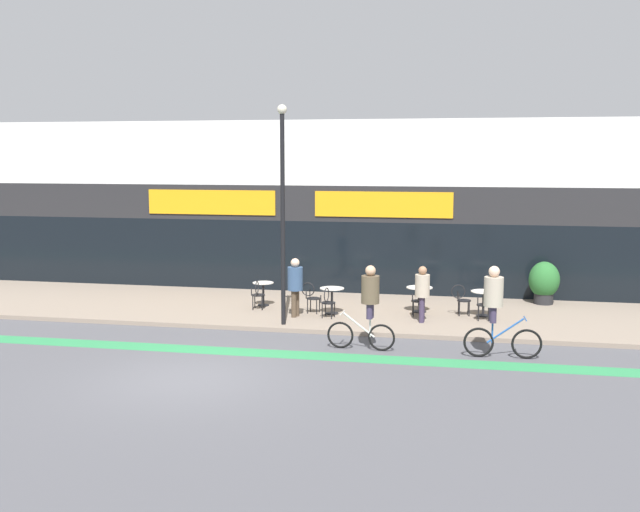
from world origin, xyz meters
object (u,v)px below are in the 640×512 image
bistro_table_1 (332,295)px  pedestrian_near_end (422,289)px  cafe_chair_1_near (328,300)px  cafe_chair_3_near (484,303)px  cafe_chair_2_near (418,299)px  planter_pot (544,282)px  cafe_chair_0_near (258,293)px  cafe_chair_1_side (311,296)px  lamp_post (283,201)px  cyclist_0 (368,301)px  cyclist_1 (496,305)px  bistro_table_3 (484,298)px  bistro_table_0 (263,289)px  cafe_chair_3_side (461,298)px  pedestrian_far_end (295,282)px  bistro_table_2 (419,294)px

bistro_table_1 → pedestrian_near_end: (2.66, -0.59, 0.39)m
cafe_chair_1_near → cafe_chair_3_near: size_ratio=1.00×
cafe_chair_2_near → planter_pot: 4.55m
cafe_chair_0_near → cafe_chair_1_side: bearing=-98.0°
lamp_post → cyclist_0: (2.58, -1.81, -2.28)m
cafe_chair_3_near → bistro_table_1: bearing=88.0°
cafe_chair_1_side → cyclist_1: bearing=-28.0°
bistro_table_3 → cafe_chair_0_near: cafe_chair_0_near is taller
bistro_table_0 → cafe_chair_0_near: 0.63m
bistro_table_1 → cafe_chair_1_near: cafe_chair_1_near is taller
bistro_table_1 → pedestrian_near_end: pedestrian_near_end is taller
bistro_table_1 → cafe_chair_3_side: size_ratio=0.85×
bistro_table_0 → cafe_chair_1_side: size_ratio=0.81×
bistro_table_3 → lamp_post: size_ratio=0.12×
cafe_chair_1_near → cafe_chair_2_near: bearing=-65.3°
bistro_table_0 → cafe_chair_3_near: size_ratio=0.81×
bistro_table_0 → pedestrian_near_end: bearing=-15.1°
bistro_table_0 → pedestrian_near_end: (4.95, -1.33, 0.42)m
cafe_chair_1_side → lamp_post: size_ratio=0.15×
planter_pot → cyclist_0: (-4.70, -6.17, 0.41)m
pedestrian_far_end → cafe_chair_3_side: bearing=-150.4°
cafe_chair_1_near → pedestrian_far_end: pedestrian_far_end is taller
cyclist_0 → cyclist_1: bearing=-178.4°
cafe_chair_1_near → cafe_chair_0_near: bearing=79.9°
bistro_table_1 → cyclist_0: (1.52, -3.42, 0.56)m
cafe_chair_1_side → cafe_chair_3_side: same height
cafe_chair_0_near → cafe_chair_2_near: same height
cafe_chair_0_near → cafe_chair_2_near: bearing=-94.1°
cafe_chair_1_near → cafe_chair_1_side: same height
cafe_chair_3_side → bistro_table_3: bearing=-6.0°
cafe_chair_1_near → lamp_post: size_ratio=0.15×
bistro_table_0 → cyclist_1: (6.84, -4.27, 0.62)m
cafe_chair_2_near → pedestrian_near_end: bearing=-175.3°
pedestrian_near_end → cafe_chair_1_near: bearing=3.6°
bistro_table_2 → pedestrian_far_end: 3.74m
bistro_table_2 → lamp_post: (-3.55, -2.37, 2.85)m
cafe_chair_1_side → cafe_chair_3_near: (4.97, -0.09, 0.00)m
bistro_table_3 → lamp_post: lamp_post is taller
cafe_chair_0_near → cafe_chair_3_side: (6.01, 0.41, 0.00)m
cafe_chair_3_near → cyclist_1: cyclist_1 is taller
bistro_table_3 → cyclist_1: (0.20, -4.07, 0.61)m
cafe_chair_3_near → cafe_chair_3_side: (-0.63, 0.62, 0.00)m
cafe_chair_1_near → cafe_chair_1_side: 0.88m
bistro_table_0 → bistro_table_3: (6.64, -0.20, 0.01)m
bistro_table_1 → cafe_chair_3_near: cafe_chair_3_near is taller
bistro_table_0 → bistro_table_3: bearing=-1.8°
cafe_chair_3_near → lamp_post: (-5.40, -1.53, 2.87)m
bistro_table_2 → pedestrian_far_end: (-3.45, -1.36, 0.47)m
lamp_post → pedestrian_near_end: size_ratio=3.78×
cafe_chair_3_side → planter_pot: (2.50, 2.22, 0.18)m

